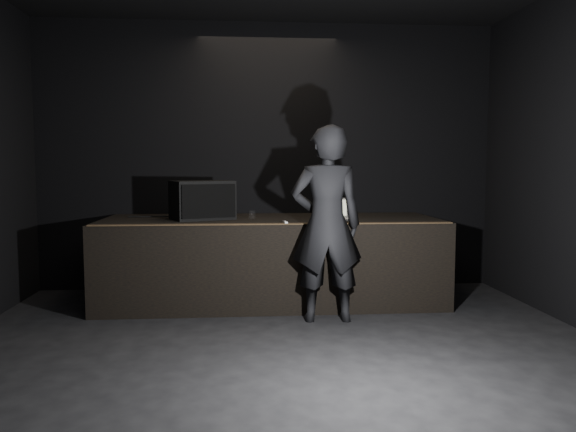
% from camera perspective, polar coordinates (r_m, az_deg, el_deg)
% --- Properties ---
extents(ground, '(7.00, 7.00, 0.00)m').
position_cam_1_polar(ground, '(4.31, 0.13, -17.03)').
color(ground, black).
rests_on(ground, ground).
extents(room_walls, '(6.10, 7.10, 3.52)m').
position_cam_1_polar(room_walls, '(4.01, 0.14, 10.83)').
color(room_walls, black).
rests_on(room_walls, ground).
extents(stage_riser, '(4.00, 1.50, 1.00)m').
position_cam_1_polar(stage_riser, '(6.81, -1.74, -4.43)').
color(stage_riser, black).
rests_on(stage_riser, ground).
extents(riser_lip, '(3.92, 0.10, 0.01)m').
position_cam_1_polar(riser_lip, '(6.04, -1.43, -0.79)').
color(riser_lip, brown).
rests_on(riser_lip, stage_riser).
extents(stage_monitor, '(0.81, 0.71, 0.45)m').
position_cam_1_polar(stage_monitor, '(6.68, -8.70, 1.61)').
color(stage_monitor, black).
rests_on(stage_monitor, stage_riser).
extents(cable, '(0.84, 0.02, 0.02)m').
position_cam_1_polar(cable, '(7.08, -12.63, -0.04)').
color(cable, black).
rests_on(cable, stage_riser).
extents(laptop, '(0.41, 0.38, 0.25)m').
position_cam_1_polar(laptop, '(6.63, 4.59, 0.22)').
color(laptop, white).
rests_on(laptop, stage_riser).
extents(beer_can, '(0.07, 0.07, 0.16)m').
position_cam_1_polar(beer_can, '(6.66, -6.55, 0.35)').
color(beer_can, silver).
rests_on(beer_can, stage_riser).
extents(plastic_cup, '(0.08, 0.08, 0.10)m').
position_cam_1_polar(plastic_cup, '(6.67, -3.66, 0.13)').
color(plastic_cup, white).
rests_on(plastic_cup, stage_riser).
extents(wii_remote, '(0.05, 0.14, 0.03)m').
position_cam_1_polar(wii_remote, '(6.10, -0.27, -0.67)').
color(wii_remote, white).
rests_on(wii_remote, stage_riser).
extents(person, '(0.75, 0.49, 2.04)m').
position_cam_1_polar(person, '(5.85, 3.93, -0.83)').
color(person, black).
rests_on(person, ground).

